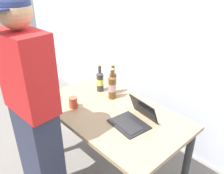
{
  "coord_description": "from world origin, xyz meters",
  "views": [
    {
      "loc": [
        1.31,
        -1.21,
        1.91
      ],
      "look_at": [
        0.01,
        0.0,
        0.99
      ],
      "focal_mm": 37.53,
      "sensor_mm": 36.0,
      "label": 1
    }
  ],
  "objects_px": {
    "beer_bottle_dark": "(113,82)",
    "beer_bottle_amber": "(100,81)",
    "beer_bottle_brown": "(112,87)",
    "person_figure": "(34,116)",
    "coffee_mug": "(73,102)",
    "laptop": "(134,119)"
  },
  "relations": [
    {
      "from": "laptop",
      "to": "beer_bottle_dark",
      "type": "xyz_separation_m",
      "value": [
        -0.49,
        0.22,
        0.09
      ]
    },
    {
      "from": "beer_bottle_dark",
      "to": "beer_bottle_amber",
      "type": "bearing_deg",
      "value": -155.63
    },
    {
      "from": "beer_bottle_amber",
      "to": "person_figure",
      "type": "distance_m",
      "value": 0.87
    },
    {
      "from": "laptop",
      "to": "person_figure",
      "type": "xyz_separation_m",
      "value": [
        -0.39,
        -0.67,
        0.15
      ]
    },
    {
      "from": "person_figure",
      "to": "coffee_mug",
      "type": "distance_m",
      "value": 0.49
    },
    {
      "from": "laptop",
      "to": "beer_bottle_dark",
      "type": "height_order",
      "value": "beer_bottle_dark"
    },
    {
      "from": "beer_bottle_amber",
      "to": "coffee_mug",
      "type": "relative_size",
      "value": 2.57
    },
    {
      "from": "laptop",
      "to": "beer_bottle_amber",
      "type": "relative_size",
      "value": 1.17
    },
    {
      "from": "beer_bottle_amber",
      "to": "person_figure",
      "type": "height_order",
      "value": "person_figure"
    },
    {
      "from": "beer_bottle_dark",
      "to": "coffee_mug",
      "type": "bearing_deg",
      "value": -96.49
    },
    {
      "from": "coffee_mug",
      "to": "beer_bottle_brown",
      "type": "bearing_deg",
      "value": 72.99
    },
    {
      "from": "laptop",
      "to": "coffee_mug",
      "type": "height_order",
      "value": "laptop"
    },
    {
      "from": "person_figure",
      "to": "beer_bottle_dark",
      "type": "bearing_deg",
      "value": 96.25
    },
    {
      "from": "beer_bottle_brown",
      "to": "beer_bottle_dark",
      "type": "bearing_deg",
      "value": 131.76
    },
    {
      "from": "beer_bottle_amber",
      "to": "person_figure",
      "type": "bearing_deg",
      "value": -74.56
    },
    {
      "from": "beer_bottle_brown",
      "to": "beer_bottle_dark",
      "type": "distance_m",
      "value": 0.1
    },
    {
      "from": "beer_bottle_amber",
      "to": "beer_bottle_brown",
      "type": "relative_size",
      "value": 0.94
    },
    {
      "from": "beer_bottle_brown",
      "to": "beer_bottle_dark",
      "type": "relative_size",
      "value": 0.99
    },
    {
      "from": "beer_bottle_amber",
      "to": "beer_bottle_dark",
      "type": "xyz_separation_m",
      "value": [
        0.13,
        0.06,
        0.01
      ]
    },
    {
      "from": "beer_bottle_dark",
      "to": "person_figure",
      "type": "height_order",
      "value": "person_figure"
    },
    {
      "from": "laptop",
      "to": "beer_bottle_brown",
      "type": "relative_size",
      "value": 1.1
    },
    {
      "from": "person_figure",
      "to": "beer_bottle_brown",
      "type": "bearing_deg",
      "value": 92.31
    }
  ]
}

